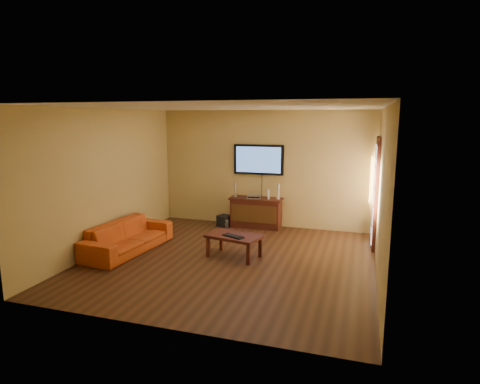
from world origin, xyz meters
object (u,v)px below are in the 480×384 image
at_px(speaker_left, 235,190).
at_px(subwoofer, 224,221).
at_px(sofa, 128,232).
at_px(keyboard, 233,236).
at_px(speaker_right, 278,192).
at_px(av_receiver, 254,196).
at_px(media_console, 256,212).
at_px(game_console, 269,194).
at_px(television, 259,160).
at_px(bottle, 227,224).
at_px(coffee_table, 234,238).

height_order(speaker_left, subwoofer, speaker_left).
distance_m(sofa, keyboard, 2.07).
xyz_separation_m(speaker_right, av_receiver, (-0.56, -0.05, -0.13)).
height_order(media_console, speaker_left, speaker_left).
bearing_deg(game_console, media_console, 162.58).
height_order(television, sofa, television).
bearing_deg(bottle, media_console, 28.23).
bearing_deg(keyboard, bottle, 112.52).
xyz_separation_m(television, speaker_right, (0.51, -0.17, -0.71)).
relative_size(television, speaker_right, 3.33).
bearing_deg(bottle, coffee_table, -66.78).
distance_m(speaker_left, av_receiver, 0.48).
bearing_deg(television, game_console, -35.20).
bearing_deg(bottle, speaker_left, 74.60).
bearing_deg(subwoofer, television, 43.81).
bearing_deg(bottle, av_receiver, 27.85).
distance_m(television, bottle, 1.67).
distance_m(coffee_table, subwoofer, 2.16).
bearing_deg(sofa, subwoofer, -21.97).
distance_m(game_console, subwoofer, 1.24).
bearing_deg(keyboard, av_receiver, 95.66).
bearing_deg(av_receiver, game_console, -10.67).
relative_size(av_receiver, subwoofer, 1.21).
relative_size(media_console, coffee_table, 1.14).
bearing_deg(keyboard, subwoofer, 113.82).
height_order(television, bottle, television).
relative_size(television, sofa, 0.60).
bearing_deg(coffee_table, speaker_right, 80.18).
bearing_deg(speaker_left, bottle, -105.40).
xyz_separation_m(game_console, bottle, (-0.90, -0.31, -0.70)).
xyz_separation_m(game_console, subwoofer, (-1.04, -0.12, -0.67)).
relative_size(game_console, keyboard, 0.47).
bearing_deg(subwoofer, speaker_left, 53.87).
height_order(media_console, keyboard, media_console).
distance_m(television, speaker_left, 0.90).
distance_m(media_console, sofa, 3.04).
height_order(coffee_table, sofa, sofa).
bearing_deg(speaker_right, subwoofer, -172.87).
relative_size(speaker_left, bottle, 1.54).
bearing_deg(sofa, av_receiver, -33.02).
distance_m(sofa, game_console, 3.25).
xyz_separation_m(coffee_table, keyboard, (0.02, -0.12, 0.07)).
bearing_deg(bottle, television, 40.48).
bearing_deg(subwoofer, game_console, 26.49).
bearing_deg(game_console, speaker_left, 163.27).
relative_size(game_console, bottle, 0.96).
distance_m(media_console, coffee_table, 2.09).
height_order(sofa, bottle, sofa).
bearing_deg(speaker_right, television, 161.63).
bearing_deg(television, speaker_right, -18.37).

